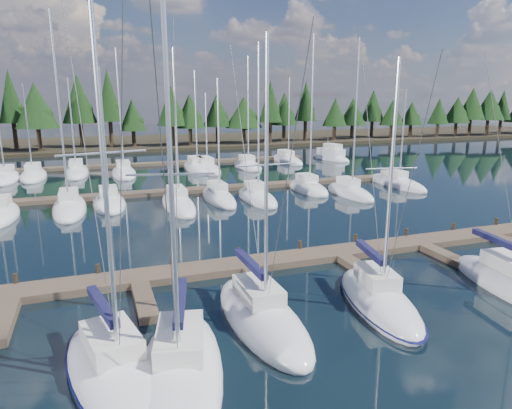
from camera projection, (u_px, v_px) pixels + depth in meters
name	position (u px, v px, depth m)	size (l,w,h in m)	color
ground	(199.00, 217.00, 37.42)	(260.00, 260.00, 0.00)	black
far_shore	(133.00, 143.00, 92.27)	(220.00, 30.00, 0.60)	black
main_dock	(248.00, 268.00, 25.80)	(44.00, 6.13, 0.90)	brown
back_docks	(163.00, 176.00, 55.30)	(50.00, 21.80, 0.40)	brown
front_sailboat_1	(117.00, 372.00, 16.03)	(4.89, 9.02, 14.61)	silver
front_sailboat_2	(180.00, 372.00, 16.03)	(4.99, 9.59, 13.46)	silver
front_sailboat_3	(262.00, 316.00, 20.04)	(2.99, 8.59, 12.84)	silver
front_sailboat_4	(378.00, 300.00, 21.63)	(4.15, 8.21, 12.09)	silver
back_sailboat_rows	(171.00, 182.00, 50.86)	(45.69, 32.28, 17.09)	silver
motor_yacht_right	(331.00, 157.00, 70.71)	(4.27, 8.48, 4.04)	silver
tree_line	(127.00, 109.00, 81.23)	(186.05, 12.29, 13.62)	black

